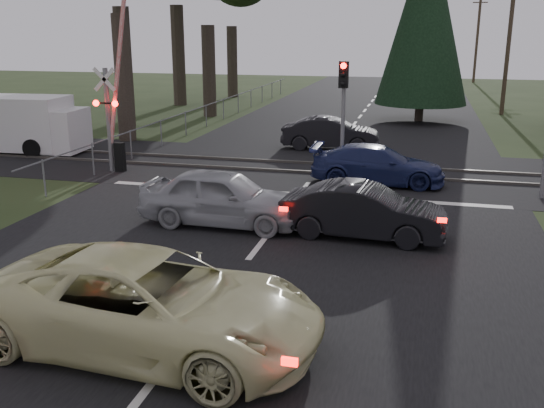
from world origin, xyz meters
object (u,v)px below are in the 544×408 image
(silver_car, at_px, (223,198))
(utility_pole_far, at_px, (478,34))
(utility_pole_mid, at_px, (509,37))
(dark_car_far, at_px, (331,133))
(cream_coupe, at_px, (149,303))
(blue_sedan, at_px, (378,165))
(traffic_signal_center, at_px, (343,99))
(crossing_signal, at_px, (114,117))
(white_van, at_px, (16,124))
(dark_hatchback, at_px, (364,212))

(silver_car, bearing_deg, utility_pole_far, -9.42)
(utility_pole_mid, bearing_deg, dark_car_far, -122.09)
(cream_coupe, relative_size, blue_sedan, 1.27)
(traffic_signal_center, bearing_deg, crossing_signal, -173.85)
(blue_sedan, bearing_deg, traffic_signal_center, 72.08)
(dark_car_far, relative_size, white_van, 0.68)
(white_van, bearing_deg, dark_car_far, 12.35)
(blue_sedan, bearing_deg, utility_pole_far, -8.40)
(dark_car_far, bearing_deg, dark_hatchback, -171.16)
(utility_pole_mid, xyz_separation_m, utility_pole_far, (0.00, 25.00, 0.00))
(silver_car, height_order, white_van, white_van)
(dark_hatchback, bearing_deg, blue_sedan, 4.77)
(white_van, bearing_deg, utility_pole_mid, 35.03)
(blue_sedan, bearing_deg, cream_coupe, 166.77)
(traffic_signal_center, xyz_separation_m, silver_car, (-2.40, -6.06, -2.04))
(traffic_signal_center, distance_m, silver_car, 6.83)
(blue_sedan, bearing_deg, silver_car, 146.22)
(traffic_signal_center, relative_size, white_van, 0.65)
(traffic_signal_center, relative_size, utility_pole_mid, 0.46)
(cream_coupe, relative_size, dark_car_far, 1.36)
(silver_car, relative_size, white_van, 0.71)
(utility_pole_mid, distance_m, dark_car_far, 16.86)
(cream_coupe, relative_size, dark_hatchback, 1.40)
(traffic_signal_center, distance_m, cream_coupe, 12.94)
(cream_coupe, relative_size, white_van, 0.92)
(utility_pole_mid, distance_m, cream_coupe, 33.48)
(dark_car_far, bearing_deg, cream_coupe, 175.43)
(dark_car_far, bearing_deg, white_van, 102.73)
(silver_car, bearing_deg, dark_car_far, -4.24)
(utility_pole_far, height_order, dark_car_far, utility_pole_far)
(utility_pole_far, height_order, blue_sedan, utility_pole_far)
(silver_car, bearing_deg, blue_sedan, -31.57)
(white_van, bearing_deg, traffic_signal_center, -10.41)
(utility_pole_far, bearing_deg, traffic_signal_center, -99.60)
(crossing_signal, distance_m, cream_coupe, 13.69)
(white_van, bearing_deg, silver_car, -36.80)
(cream_coupe, bearing_deg, silver_car, 11.97)
(cream_coupe, height_order, silver_car, cream_coupe)
(utility_pole_far, relative_size, cream_coupe, 1.56)
(crossing_signal, height_order, blue_sedan, crossing_signal)
(utility_pole_mid, distance_m, white_van, 28.32)
(silver_car, xyz_separation_m, blue_sedan, (3.70, 5.65, -0.10))
(traffic_signal_center, xyz_separation_m, blue_sedan, (1.31, -0.41, -2.15))
(blue_sedan, bearing_deg, utility_pole_mid, -17.94)
(silver_car, relative_size, dark_car_far, 1.05)
(utility_pole_mid, bearing_deg, crossing_signal, -127.97)
(utility_pole_far, xyz_separation_m, dark_car_far, (-8.70, -38.87, -4.02))
(traffic_signal_center, bearing_deg, silver_car, -111.58)
(blue_sedan, relative_size, white_van, 0.72)
(dark_hatchback, relative_size, dark_car_far, 0.97)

